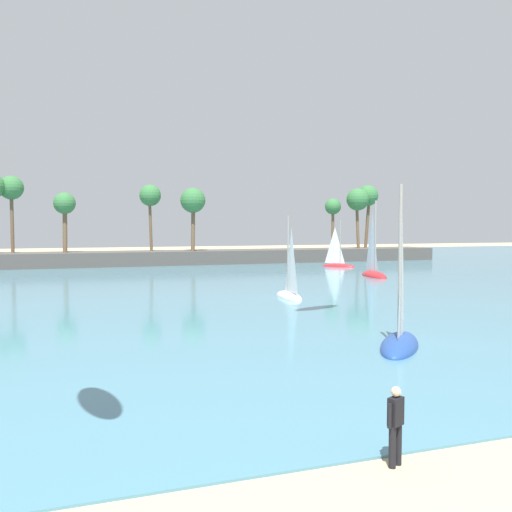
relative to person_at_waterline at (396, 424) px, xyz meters
name	(u,v)px	position (x,y,z in m)	size (l,w,h in m)	color
sea	(118,273)	(-0.61, 50.82, -0.86)	(220.00, 100.82, 0.06)	teal
palm_headland	(104,242)	(-1.30, 61.19, 2.10)	(90.80, 6.83, 13.06)	#514C47
person_at_waterline	(396,424)	(0.00, 0.00, 0.00)	(0.51, 0.33, 1.67)	black
sailboat_near_shore	(400,331)	(6.53, 9.54, -0.20)	(4.18, 4.68, 7.03)	#234793
sailboat_mid_bay	(374,269)	(22.43, 37.65, -0.12)	(2.69, 5.66, 7.90)	red
sailboat_toward_headland	(338,262)	(25.24, 50.38, -0.29)	(3.57, 3.98, 5.98)	red
sailboat_far_left	(289,290)	(8.35, 25.38, -0.29)	(1.54, 4.24, 6.03)	white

